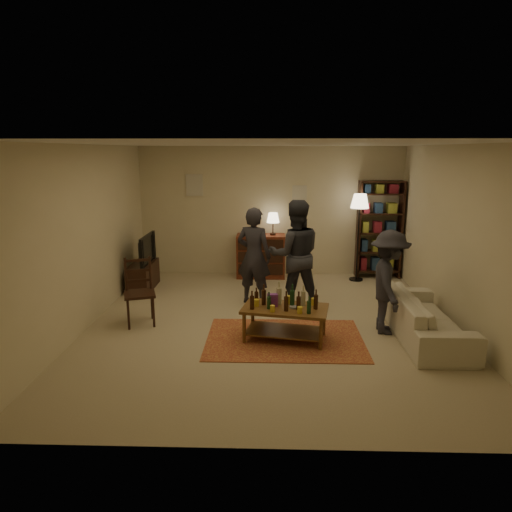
{
  "coord_description": "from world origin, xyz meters",
  "views": [
    {
      "loc": [
        -0.01,
        -6.59,
        2.61
      ],
      "look_at": [
        -0.22,
        0.1,
        1.06
      ],
      "focal_mm": 32.0,
      "sensor_mm": 36.0,
      "label": 1
    }
  ],
  "objects_px": {
    "floor_lamp": "(360,207)",
    "person_left": "(254,256)",
    "dining_chair": "(139,289)",
    "tv_stand": "(143,269)",
    "bookshelf": "(379,229)",
    "coffee_table": "(285,311)",
    "person_by_sofa": "(388,282)",
    "person_right": "(295,255)",
    "sofa": "(425,317)",
    "dresser": "(261,255)"
  },
  "relations": [
    {
      "from": "floor_lamp",
      "to": "bookshelf",
      "type": "bearing_deg",
      "value": 28.8
    },
    {
      "from": "dining_chair",
      "to": "person_by_sofa",
      "type": "xyz_separation_m",
      "value": [
        3.71,
        -0.26,
        0.21
      ]
    },
    {
      "from": "floor_lamp",
      "to": "person_by_sofa",
      "type": "bearing_deg",
      "value": -91.45
    },
    {
      "from": "dining_chair",
      "to": "person_by_sofa",
      "type": "bearing_deg",
      "value": -22.03
    },
    {
      "from": "bookshelf",
      "to": "floor_lamp",
      "type": "distance_m",
      "value": 0.72
    },
    {
      "from": "coffee_table",
      "to": "person_by_sofa",
      "type": "relative_size",
      "value": 0.84
    },
    {
      "from": "floor_lamp",
      "to": "sofa",
      "type": "distance_m",
      "value": 3.19
    },
    {
      "from": "sofa",
      "to": "person_left",
      "type": "xyz_separation_m",
      "value": [
        -2.48,
        1.43,
        0.54
      ]
    },
    {
      "from": "floor_lamp",
      "to": "person_left",
      "type": "height_order",
      "value": "floor_lamp"
    },
    {
      "from": "bookshelf",
      "to": "person_by_sofa",
      "type": "bearing_deg",
      "value": -100.27
    },
    {
      "from": "tv_stand",
      "to": "bookshelf",
      "type": "relative_size",
      "value": 0.52
    },
    {
      "from": "dining_chair",
      "to": "person_by_sofa",
      "type": "relative_size",
      "value": 0.69
    },
    {
      "from": "sofa",
      "to": "dining_chair",
      "type": "bearing_deg",
      "value": 84.23
    },
    {
      "from": "tv_stand",
      "to": "floor_lamp",
      "type": "relative_size",
      "value": 0.6
    },
    {
      "from": "bookshelf",
      "to": "person_left",
      "type": "xyz_separation_m",
      "value": [
        -2.53,
        -1.75,
        -0.19
      ]
    },
    {
      "from": "tv_stand",
      "to": "person_left",
      "type": "relative_size",
      "value": 0.63
    },
    {
      "from": "dining_chair",
      "to": "bookshelf",
      "type": "bearing_deg",
      "value": 14.88
    },
    {
      "from": "person_left",
      "to": "person_by_sofa",
      "type": "height_order",
      "value": "person_left"
    },
    {
      "from": "dresser",
      "to": "person_right",
      "type": "bearing_deg",
      "value": -72.62
    },
    {
      "from": "coffee_table",
      "to": "sofa",
      "type": "relative_size",
      "value": 0.61
    },
    {
      "from": "person_left",
      "to": "floor_lamp",
      "type": "bearing_deg",
      "value": -124.03
    },
    {
      "from": "dining_chair",
      "to": "person_right",
      "type": "relative_size",
      "value": 0.57
    },
    {
      "from": "person_by_sofa",
      "to": "tv_stand",
      "type": "bearing_deg",
      "value": 68.86
    },
    {
      "from": "coffee_table",
      "to": "floor_lamp",
      "type": "bearing_deg",
      "value": 62.98
    },
    {
      "from": "floor_lamp",
      "to": "person_right",
      "type": "height_order",
      "value": "person_right"
    },
    {
      "from": "sofa",
      "to": "person_right",
      "type": "relative_size",
      "value": 1.13
    },
    {
      "from": "dining_chair",
      "to": "person_right",
      "type": "bearing_deg",
      "value": -0.24
    },
    {
      "from": "floor_lamp",
      "to": "person_left",
      "type": "distance_m",
      "value": 2.62
    },
    {
      "from": "coffee_table",
      "to": "tv_stand",
      "type": "xyz_separation_m",
      "value": [
        -2.65,
        2.36,
        -0.03
      ]
    },
    {
      "from": "person_right",
      "to": "person_left",
      "type": "bearing_deg",
      "value": -23.88
    },
    {
      "from": "bookshelf",
      "to": "coffee_table",
      "type": "bearing_deg",
      "value": -121.49
    },
    {
      "from": "tv_stand",
      "to": "bookshelf",
      "type": "bearing_deg",
      "value": 11.8
    },
    {
      "from": "tv_stand",
      "to": "sofa",
      "type": "xyz_separation_m",
      "value": [
        4.64,
        -2.2,
        -0.08
      ]
    },
    {
      "from": "person_by_sofa",
      "to": "coffee_table",
      "type": "bearing_deg",
      "value": 107.26
    },
    {
      "from": "dining_chair",
      "to": "dresser",
      "type": "distance_m",
      "value": 3.24
    },
    {
      "from": "person_right",
      "to": "dining_chair",
      "type": "bearing_deg",
      "value": 12.03
    },
    {
      "from": "floor_lamp",
      "to": "person_by_sofa",
      "type": "xyz_separation_m",
      "value": [
        -0.07,
        -2.75,
        -0.75
      ]
    },
    {
      "from": "dining_chair",
      "to": "tv_stand",
      "type": "relative_size",
      "value": 0.99
    },
    {
      "from": "sofa",
      "to": "person_by_sofa",
      "type": "distance_m",
      "value": 0.7
    },
    {
      "from": "tv_stand",
      "to": "bookshelf",
      "type": "xyz_separation_m",
      "value": [
        4.69,
        0.98,
        0.65
      ]
    },
    {
      "from": "tv_stand",
      "to": "dresser",
      "type": "bearing_deg",
      "value": 22.07
    },
    {
      "from": "coffee_table",
      "to": "bookshelf",
      "type": "distance_m",
      "value": 3.96
    },
    {
      "from": "coffee_table",
      "to": "dresser",
      "type": "xyz_separation_m",
      "value": [
        -0.39,
        3.27,
        0.06
      ]
    },
    {
      "from": "person_right",
      "to": "person_by_sofa",
      "type": "xyz_separation_m",
      "value": [
        1.29,
        -1.03,
        -0.16
      ]
    },
    {
      "from": "tv_stand",
      "to": "person_left",
      "type": "xyz_separation_m",
      "value": [
        2.16,
        -0.77,
        0.46
      ]
    },
    {
      "from": "dining_chair",
      "to": "dresser",
      "type": "height_order",
      "value": "dresser"
    },
    {
      "from": "bookshelf",
      "to": "floor_lamp",
      "type": "relative_size",
      "value": 1.14
    },
    {
      "from": "person_left",
      "to": "person_right",
      "type": "bearing_deg",
      "value": -178.13
    },
    {
      "from": "tv_stand",
      "to": "dresser",
      "type": "relative_size",
      "value": 0.78
    },
    {
      "from": "dresser",
      "to": "floor_lamp",
      "type": "relative_size",
      "value": 0.77
    }
  ]
}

